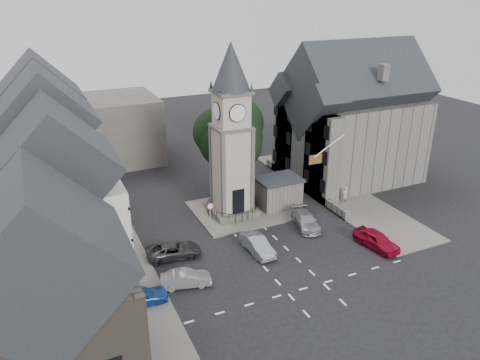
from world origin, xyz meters
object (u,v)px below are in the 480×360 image
stone_shelter (278,192)px  car_east_red (376,240)px  pedestrian (345,195)px  clock_tower (231,133)px  car_west_blue (140,297)px

stone_shelter → car_east_red: (3.70, -10.50, -0.82)m
stone_shelter → pedestrian: bearing=-17.8°
clock_tower → car_east_red: size_ratio=3.80×
stone_shelter → car_west_blue: bearing=-148.8°
clock_tower → stone_shelter: clock_tower is taller
clock_tower → stone_shelter: bearing=-5.8°
clock_tower → car_east_red: clock_tower is taller
stone_shelter → car_east_red: bearing=-70.6°
clock_tower → pedestrian: size_ratio=9.42×
car_east_red → stone_shelter: bearing=100.5°
pedestrian → car_west_blue: bearing=20.5°
stone_shelter → clock_tower: bearing=174.2°
clock_tower → pedestrian: clock_tower is taller
car_west_blue → pedestrian: pedestrian is taller
clock_tower → car_east_red: bearing=-52.3°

